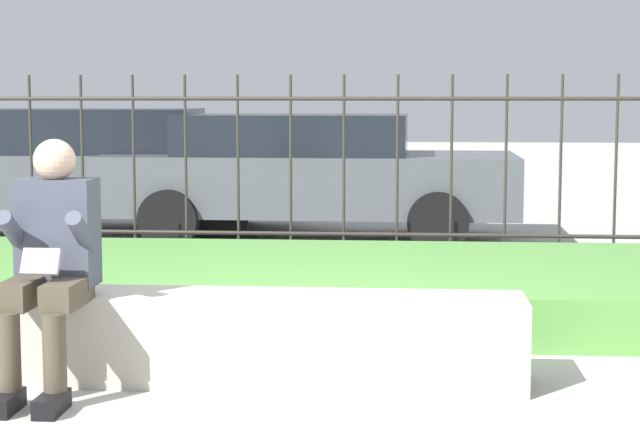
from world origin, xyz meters
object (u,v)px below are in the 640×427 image
object	(u,v)px
person_seated_reader	(51,255)
car_parked_center	(307,173)
stone_bench	(254,343)
car_parked_left	(96,166)

from	to	relation	value
person_seated_reader	car_parked_center	size ratio (longest dim) A/B	0.30
stone_bench	person_seated_reader	world-z (taller)	person_seated_reader
stone_bench	car_parked_left	xyz separation A→B (m)	(-2.58, 6.01, 0.51)
stone_bench	person_seated_reader	bearing A→B (deg)	-164.94
person_seated_reader	car_parked_left	bearing A→B (deg)	104.42
stone_bench	car_parked_center	size ratio (longest dim) A/B	0.66
car_parked_left	car_parked_center	bearing A→B (deg)	-14.72
car_parked_left	person_seated_reader	bearing A→B (deg)	-79.30
stone_bench	car_parked_center	xyz separation A→B (m)	(-0.24, 5.55, 0.49)
car_parked_left	car_parked_center	xyz separation A→B (m)	(2.34, -0.46, -0.02)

